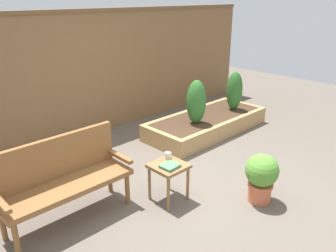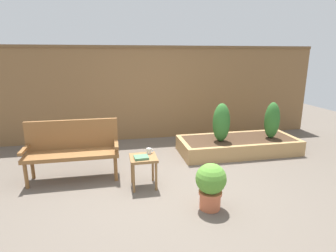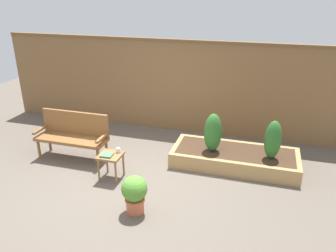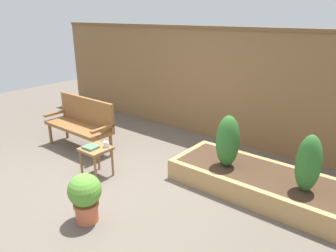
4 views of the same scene
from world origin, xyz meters
name	(u,v)px [view 2 (image 2 of 4)]	position (x,y,z in m)	size (l,w,h in m)	color
ground_plane	(168,186)	(0.00, 0.00, 0.00)	(14.00, 14.00, 0.00)	#60564C
fence_back	(145,93)	(0.00, 2.60, 1.09)	(8.40, 0.14, 2.16)	brown
garden_bench	(73,145)	(-1.43, 0.62, 0.54)	(1.44, 0.48, 0.94)	brown
side_table	(143,162)	(-0.36, 0.06, 0.40)	(0.40, 0.40, 0.48)	olive
cup_on_table	(149,151)	(-0.26, 0.18, 0.52)	(0.11, 0.07, 0.08)	silver
book_on_table	(141,157)	(-0.40, 0.00, 0.50)	(0.21, 0.18, 0.03)	#4C7A56
potted_boxwood	(211,183)	(0.42, -0.74, 0.35)	(0.40, 0.40, 0.62)	#C66642
raised_planter_bed	(238,145)	(1.72, 1.19, 0.15)	(2.40, 1.00, 0.30)	#AD8451
shrub_near_bench	(221,123)	(1.29, 1.09, 0.68)	(0.33, 0.33, 0.76)	brown
shrub_far_corner	(272,120)	(2.38, 1.09, 0.67)	(0.30, 0.30, 0.74)	brown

